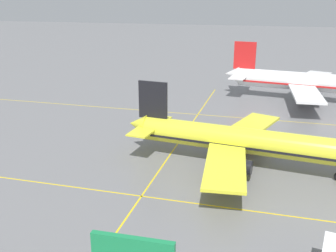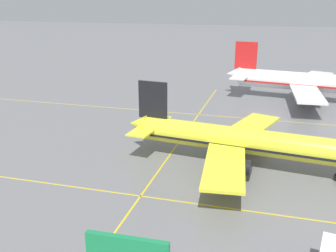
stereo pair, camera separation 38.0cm
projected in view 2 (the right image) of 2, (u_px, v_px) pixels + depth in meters
name	position (u px, v px, depth m)	size (l,w,h in m)	color
airliner_second_row	(242.00, 141.00, 50.71)	(33.22, 28.46, 10.32)	yellow
airliner_third_row	(313.00, 83.00, 82.06)	(38.11, 32.58, 11.85)	white
taxiway_markings	(141.00, 196.00, 43.97)	(145.02, 108.73, 0.01)	yellow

